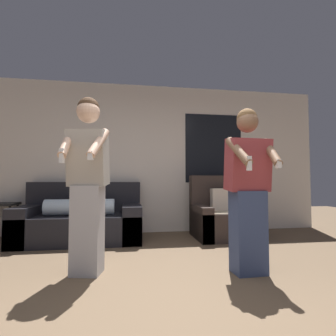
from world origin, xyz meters
The scene contains 7 objects.
ground_plane centered at (0.00, 0.00, 0.00)m, with size 14.00×14.00×0.00m, color brown.
wall_back centered at (0.02, 2.98, 1.35)m, with size 6.55×0.07×2.70m.
couch centered at (-1.07, 2.46, 0.31)m, with size 1.83×0.99×0.91m.
armchair centered at (1.18, 2.35, 0.33)m, with size 0.94×0.84×1.02m.
side_table centered at (-2.35, 2.73, 0.47)m, with size 0.43×0.38×0.73m.
person_left centered at (-0.77, 0.89, 0.93)m, with size 0.45×0.54×1.77m.
person_right centered at (0.84, 0.67, 0.84)m, with size 0.48×0.48×1.66m.
Camera 1 is at (-0.37, -1.83, 0.91)m, focal length 28.00 mm.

